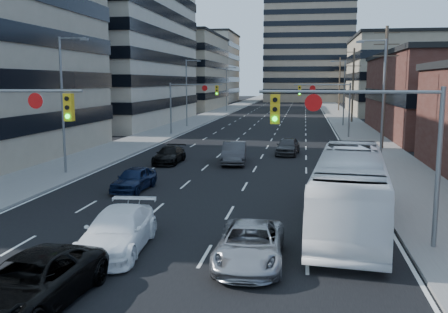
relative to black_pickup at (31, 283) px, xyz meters
name	(u,v)px	position (x,y,z in m)	size (l,w,h in m)	color
road_surface	(286,103)	(2.10, 128.75, -0.72)	(18.00, 300.00, 0.02)	black
sidewalk_left	(245,103)	(-9.40, 128.75, -0.65)	(5.00, 300.00, 0.15)	slate
sidewalk_right	(328,104)	(13.60, 128.75, -0.65)	(5.00, 300.00, 0.15)	slate
office_left_mid	(84,27)	(-24.90, 58.75, 13.27)	(26.00, 34.00, 28.00)	#ADA089
office_left_far	(174,73)	(-21.90, 98.75, 7.27)	(20.00, 30.00, 16.00)	gray
office_right_far	(413,77)	(27.10, 86.75, 6.27)	(22.00, 28.00, 14.00)	gray
apartment_tower	(310,6)	(8.10, 148.75, 28.27)	(26.00, 26.00, 58.00)	gray
bg_block_left	(195,68)	(-25.90, 138.75, 9.27)	(24.00, 24.00, 20.00)	#ADA089
bg_block_right	(407,82)	(34.10, 128.75, 5.27)	(22.00, 22.00, 12.00)	gray
signal_near_right	(367,133)	(9.56, 6.75, 3.60)	(6.59, 0.33, 6.00)	slate
signal_far_left	(190,98)	(-5.58, 43.75, 3.58)	(6.09, 0.33, 6.00)	slate
signal_far_right	(328,99)	(9.79, 43.75, 3.58)	(6.09, 0.33, 6.00)	slate
utility_pole_block	(385,86)	(14.30, 34.75, 5.05)	(2.20, 0.28, 11.00)	#4C3D2D
utility_pole_midblock	(353,84)	(14.30, 64.75, 5.05)	(2.20, 0.28, 11.00)	#4C3D2D
utility_pole_distant	(339,83)	(14.30, 94.75, 5.05)	(2.20, 0.28, 11.00)	#4C3D2D
streetlight_left_near	(64,99)	(-8.24, 18.75, 4.33)	(2.03, 0.22, 9.00)	slate
streetlight_left_mid	(188,90)	(-8.24, 53.75, 4.33)	(2.03, 0.22, 9.00)	slate
streetlight_left_far	(227,87)	(-8.24, 88.75, 4.33)	(2.03, 0.22, 9.00)	slate
streetlight_right_near	(381,98)	(12.44, 23.75, 4.33)	(2.03, 0.22, 9.00)	slate
streetlight_right_far	(343,89)	(12.44, 58.75, 4.33)	(2.03, 0.22, 9.00)	slate
black_pickup	(31,283)	(0.00, 0.00, 0.00)	(2.41, 5.22, 1.45)	black
white_van	(118,231)	(0.63, 4.86, 0.03)	(2.12, 5.21, 1.51)	white
silver_suv	(250,244)	(5.56, 4.32, -0.05)	(2.24, 4.86, 1.35)	#A2A1A6
transit_bus	(350,190)	(9.26, 9.20, 0.91)	(2.74, 11.73, 3.27)	white
sedan_blue	(134,179)	(-2.20, 14.74, -0.05)	(1.59, 3.95, 1.35)	#0D1835
sedan_grey_center	(234,153)	(2.12, 24.94, 0.08)	(1.71, 4.90, 1.61)	#353537
sedan_black_far	(169,155)	(-2.75, 24.27, -0.09)	(1.79, 4.40, 1.28)	black
sedan_grey_right	(288,146)	(5.96, 30.21, 0.01)	(1.74, 4.33, 1.48)	#363638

